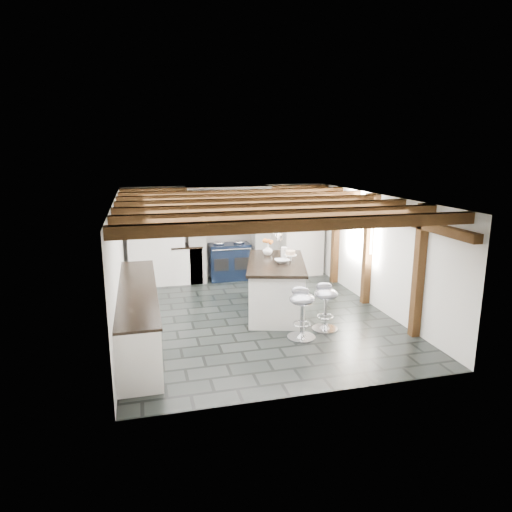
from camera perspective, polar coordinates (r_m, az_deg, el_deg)
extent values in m
plane|color=black|center=(8.94, 0.02, -7.49)|extent=(6.00, 6.00, 0.00)
plane|color=silver|center=(11.47, -3.72, 3.10)|extent=(5.00, 0.00, 5.00)
plane|color=silver|center=(8.35, -16.84, -1.29)|extent=(0.00, 6.00, 6.00)
plane|color=silver|center=(9.52, 14.76, 0.58)|extent=(0.00, 6.00, 6.00)
plane|color=white|center=(8.40, 0.02, 7.34)|extent=(6.00, 6.00, 0.00)
cube|color=white|center=(11.09, -7.48, 1.62)|extent=(0.40, 0.60, 1.90)
cube|color=white|center=(11.39, 0.54, 2.03)|extent=(0.40, 0.60, 1.90)
cube|color=#4D2F16|center=(11.06, -3.49, 7.12)|extent=(2.10, 0.65, 0.18)
cube|color=white|center=(11.04, -3.50, 7.92)|extent=(2.00, 0.60, 0.31)
cube|color=black|center=(10.74, -3.17, 7.27)|extent=(1.00, 0.03, 0.22)
cube|color=silver|center=(10.72, -3.15, 7.26)|extent=(0.90, 0.01, 0.14)
cube|color=white|center=(11.01, -12.40, 1.60)|extent=(1.30, 0.58, 2.00)
cube|color=white|center=(11.71, 5.75, 2.52)|extent=(1.00, 0.58, 2.00)
cube|color=white|center=(7.98, -14.49, -7.17)|extent=(0.60, 3.80, 0.88)
cube|color=black|center=(7.83, -14.68, -4.01)|extent=(0.64, 3.80, 0.04)
cube|color=white|center=(11.18, -8.67, -1.01)|extent=(0.70, 0.60, 0.88)
cube|color=black|center=(11.08, -8.75, 1.29)|extent=(0.74, 0.64, 0.04)
cube|color=#4D2F16|center=(9.34, 14.62, 5.35)|extent=(0.15, 5.80, 0.14)
plane|color=white|center=(9.95, 13.13, 3.56)|extent=(0.00, 0.90, 0.90)
cube|color=#4D2F16|center=(5.95, 6.27, 3.94)|extent=(5.00, 0.16, 0.16)
cube|color=#4D2F16|center=(6.76, 3.69, 5.11)|extent=(5.00, 0.16, 0.16)
cube|color=#4D2F16|center=(7.58, 1.66, 6.01)|extent=(5.00, 0.16, 0.16)
cube|color=#4D2F16|center=(8.41, 0.02, 6.73)|extent=(5.00, 0.16, 0.16)
cube|color=#4D2F16|center=(9.25, -1.33, 7.32)|extent=(5.00, 0.16, 0.16)
cube|color=#4D2F16|center=(10.09, -2.45, 7.81)|extent=(5.00, 0.16, 0.16)
cube|color=#4D2F16|center=(10.94, -3.41, 8.22)|extent=(5.00, 0.16, 0.16)
cube|color=#4D2F16|center=(8.15, 19.68, -1.85)|extent=(0.15, 0.15, 2.30)
cube|color=#4D2F16|center=(9.65, 13.77, 0.81)|extent=(0.15, 0.15, 2.30)
cube|color=#4D2F16|center=(11.05, 9.90, 2.55)|extent=(0.15, 0.15, 2.30)
cylinder|color=black|center=(8.52, 3.04, 4.90)|extent=(0.01, 0.01, 0.56)
cylinder|color=white|center=(8.58, 3.02, 2.72)|extent=(0.09, 0.09, 0.22)
cylinder|color=black|center=(8.82, 2.77, 5.19)|extent=(0.01, 0.01, 0.56)
cylinder|color=white|center=(8.87, 2.75, 3.08)|extent=(0.09, 0.09, 0.22)
cylinder|color=black|center=(9.12, 2.52, 5.45)|extent=(0.01, 0.01, 0.56)
cylinder|color=white|center=(9.17, 2.50, 3.41)|extent=(0.09, 0.09, 0.22)
cube|color=black|center=(11.30, -3.36, -0.67)|extent=(1.00, 0.60, 0.90)
ellipsoid|color=silver|center=(11.15, -4.66, 1.65)|extent=(0.28, 0.28, 0.11)
ellipsoid|color=silver|center=(11.25, -2.15, 1.78)|extent=(0.28, 0.28, 0.11)
cylinder|color=silver|center=(10.91, -3.07, 0.82)|extent=(0.95, 0.03, 0.03)
cube|color=black|center=(10.97, -4.34, -1.11)|extent=(0.35, 0.02, 0.30)
cube|color=black|center=(11.07, -1.79, -0.96)|extent=(0.35, 0.02, 0.30)
cube|color=white|center=(9.02, 2.50, -4.03)|extent=(1.50, 2.19, 0.97)
cube|color=black|center=(8.89, 2.54, -0.86)|extent=(1.61, 2.30, 0.06)
imported|color=white|center=(9.39, 1.48, 0.76)|extent=(0.25, 0.25, 0.21)
ellipsoid|color=#CE641D|center=(9.36, 1.49, 1.79)|extent=(0.22, 0.22, 0.13)
cylinder|color=white|center=(9.24, 3.53, 0.48)|extent=(0.13, 0.13, 0.20)
imported|color=white|center=(8.77, 3.27, -0.64)|extent=(0.35, 0.35, 0.07)
cylinder|color=white|center=(8.93, 4.31, -0.27)|extent=(0.06, 0.06, 0.11)
cylinder|color=white|center=(8.91, 4.32, 0.13)|extent=(0.24, 0.24, 0.02)
cylinder|color=#D8B291|center=(8.90, 4.32, 0.43)|extent=(0.19, 0.19, 0.08)
cylinder|color=silver|center=(8.38, 8.58, -8.99)|extent=(0.46, 0.46, 0.03)
cone|color=silver|center=(8.36, 8.60, -8.69)|extent=(0.21, 0.21, 0.08)
cylinder|color=silver|center=(8.26, 8.66, -6.86)|extent=(0.05, 0.05, 0.58)
torus|color=silver|center=(8.29, 8.64, -7.48)|extent=(0.29, 0.29, 0.02)
ellipsoid|color=gray|center=(8.15, 8.74, -4.71)|extent=(0.53, 0.53, 0.19)
ellipsoid|color=gray|center=(8.22, 8.70, -3.79)|extent=(0.32, 0.20, 0.16)
cylinder|color=silver|center=(7.97, 5.68, -10.08)|extent=(0.48, 0.48, 0.03)
cone|color=silver|center=(7.95, 5.69, -9.75)|extent=(0.22, 0.22, 0.09)
cylinder|color=silver|center=(7.84, 5.73, -7.75)|extent=(0.06, 0.06, 0.61)
torus|color=silver|center=(7.88, 5.72, -8.42)|extent=(0.31, 0.31, 0.02)
ellipsoid|color=gray|center=(7.73, 5.79, -5.38)|extent=(0.58, 0.58, 0.20)
ellipsoid|color=gray|center=(7.80, 5.85, -4.36)|extent=(0.33, 0.23, 0.17)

